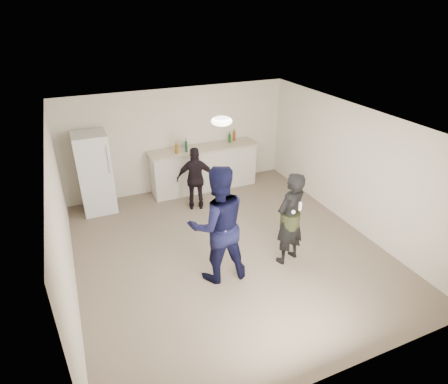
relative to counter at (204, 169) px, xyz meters
name	(u,v)px	position (x,y,z in m)	size (l,w,h in m)	color
floor	(228,250)	(-0.52, -2.67, -0.53)	(6.00, 6.00, 0.00)	#6B5B4C
ceiling	(229,123)	(-0.52, -2.67, 1.98)	(6.00, 6.00, 0.00)	silver
wall_back	(178,140)	(-0.52, 0.33, 0.72)	(6.00, 6.00, 0.00)	beige
wall_front	(338,304)	(-0.52, -5.67, 0.72)	(6.00, 6.00, 0.00)	beige
wall_left	(62,224)	(-3.27, -2.67, 0.72)	(6.00, 6.00, 0.00)	beige
wall_right	(352,167)	(2.23, -2.67, 0.72)	(6.00, 6.00, 0.00)	beige
counter	(204,169)	(0.00, 0.00, 0.00)	(2.60, 0.56, 1.05)	beige
counter_top	(204,148)	(0.00, 0.00, 0.55)	(2.68, 0.64, 0.04)	#C1B696
fridge	(95,173)	(-2.57, -0.07, 0.38)	(0.70, 0.70, 1.80)	silver
fridge_handle	(108,160)	(-2.29, -0.44, 0.78)	(0.02, 0.02, 0.60)	white
ceiling_dome	(222,121)	(-0.52, -2.37, 1.93)	(0.36, 0.36, 0.16)	white
shaker	(186,145)	(-0.40, 0.15, 0.65)	(0.08, 0.08, 0.17)	silver
man	(218,225)	(-0.98, -3.28, 0.50)	(1.00, 0.78, 2.05)	#0E103B
woman	(290,219)	(0.35, -3.37, 0.34)	(0.63, 0.42, 1.74)	black
camo_shorts	(290,220)	(0.35, -3.37, 0.32)	(0.34, 0.34, 0.28)	#31391A
spectator	(196,179)	(-0.52, -0.89, 0.21)	(0.86, 0.36, 1.47)	black
remote_man	(225,232)	(-0.98, -3.56, 0.53)	(0.04, 0.04, 0.15)	white
nunchuk_man	(231,233)	(-0.86, -3.53, 0.45)	(0.07, 0.07, 0.07)	silver
remote_woman	(300,206)	(0.35, -3.62, 0.72)	(0.04, 0.04, 0.15)	white
nunchuk_woman	(293,212)	(0.25, -3.59, 0.62)	(0.07, 0.07, 0.07)	white
bottle_cluster	(208,142)	(0.12, 0.01, 0.68)	(1.67, 0.35, 0.25)	#905F15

